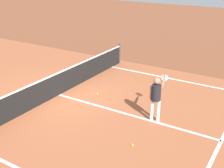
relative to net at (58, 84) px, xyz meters
The scene contains 8 objects.
ground_plane 0.49m from the net, ahead, with size 60.00×60.00×0.00m, color brown.
court_surface_inbounds 0.49m from the net, ahead, with size 10.62×24.40×0.00m, color #9E5433.
line_service_near 6.42m from the net, 90.00° to the right, with size 8.22×0.10×0.01m, color white.
line_center_service 3.24m from the net, 90.00° to the right, with size 0.10×6.40×0.01m, color white.
net is the anchor object (origin of this frame).
player_near 4.19m from the net, 88.43° to the right, with size 1.18×0.40×1.56m.
tennis_ball_mid_court 4.57m from the net, 111.17° to the right, with size 0.07×0.07×0.07m, color #CCE033.
tennis_ball_near_net 1.62m from the net, 57.42° to the right, with size 0.07×0.07×0.07m, color #CCE033.
Camera 1 is at (-8.13, -7.53, 4.94)m, focal length 47.06 mm.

